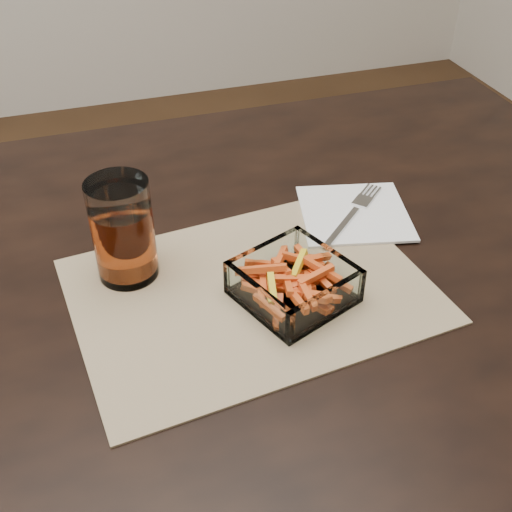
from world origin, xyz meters
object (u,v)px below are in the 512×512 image
object	(u,v)px
glass_bowl	(294,285)
tumbler	(123,233)
dining_table	(149,321)
fork	(354,212)

from	to	relation	value
glass_bowl	tumbler	distance (m)	0.23
tumbler	dining_table	bearing A→B (deg)	-12.65
dining_table	fork	bearing A→B (deg)	6.35
tumbler	fork	size ratio (longest dim) A/B	0.95
dining_table	fork	size ratio (longest dim) A/B	10.85
glass_bowl	fork	bearing A→B (deg)	43.75
dining_table	fork	xyz separation A→B (m)	(0.33, 0.04, 0.10)
dining_table	tumbler	size ratio (longest dim) A/B	11.43
dining_table	tumbler	distance (m)	0.16
fork	tumbler	bearing A→B (deg)	-126.84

